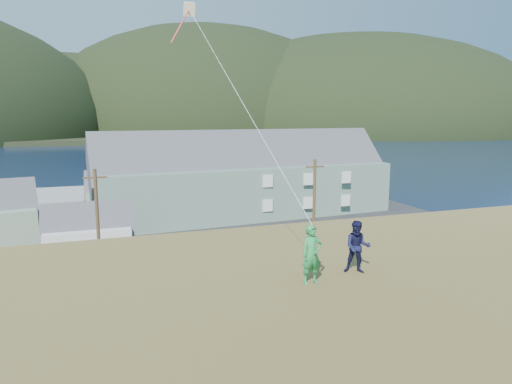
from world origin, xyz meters
The scene contains 14 objects.
ground centered at (0.00, 0.00, 0.00)m, with size 900.00×900.00×0.00m, color #0A1638.
grass_strip centered at (0.00, -2.00, 0.05)m, with size 110.00×8.00×0.10m, color #4C3D19.
waterfront_lot centered at (0.00, 17.00, 0.06)m, with size 72.00×36.00×0.12m, color #28282B.
wharf centered at (-6.00, 40.00, 0.45)m, with size 26.00×14.00×0.90m, color gray.
far_shore centered at (0.00, 330.00, 1.00)m, with size 900.00×320.00×2.00m, color black.
far_hills centered at (35.59, 279.38, 2.00)m, with size 760.00×265.00×143.00m.
lodge centered at (13.36, 21.07, 4.86)m, with size 36.61×12.69×12.65m.
shed_white centered at (-4.63, 8.82, 2.26)m, with size 7.40×4.97×5.85m.
shed_palegreen_far centered at (-0.28, 26.21, 2.60)m, with size 10.25×6.06×6.77m.
utility_poles centered at (-3.32, 1.50, 4.58)m, with size 30.76×0.24×9.64m.
parked_cars centered at (-6.42, 22.30, 0.81)m, with size 18.64×10.27×1.50m.
kite_flyer_green centered at (2.46, -19.79, 8.09)m, with size 0.65×0.43×1.79m, color #248743.
kite_flyer_navy centered at (4.26, -19.39, 8.04)m, with size 0.82×0.64×1.69m, color #131434.
kite_rig centered at (0.57, -11.55, 16.37)m, with size 1.55×4.53×11.66m.
Camera 1 is at (-3.32, -31.55, 12.15)m, focal length 32.00 mm.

